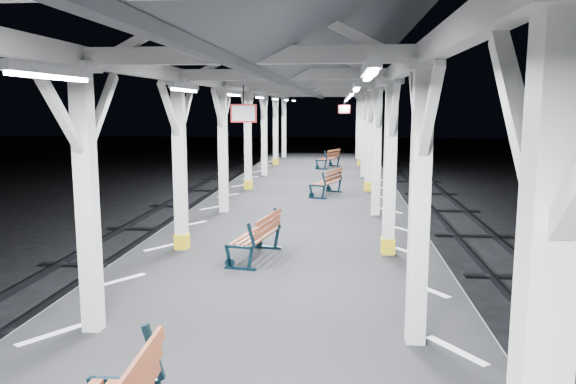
# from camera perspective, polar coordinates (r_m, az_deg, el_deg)

# --- Properties ---
(ground) EXTENTS (120.00, 120.00, 0.00)m
(ground) POSITION_cam_1_polar(r_m,az_deg,el_deg) (9.38, -1.78, -15.22)
(ground) COLOR black
(ground) RESTS_ON ground
(platform) EXTENTS (6.00, 50.00, 1.00)m
(platform) POSITION_cam_1_polar(r_m,az_deg,el_deg) (9.18, -1.80, -12.37)
(platform) COLOR black
(platform) RESTS_ON ground
(hazard_stripes_left) EXTENTS (1.00, 48.00, 0.01)m
(hazard_stripes_left) POSITION_cam_1_polar(r_m,az_deg,el_deg) (9.62, -16.62, -8.57)
(hazard_stripes_left) COLOR silver
(hazard_stripes_left) RESTS_ON platform
(hazard_stripes_right) EXTENTS (1.00, 48.00, 0.01)m
(hazard_stripes_right) POSITION_cam_1_polar(r_m,az_deg,el_deg) (9.05, 13.99, -9.56)
(hazard_stripes_right) COLOR silver
(hazard_stripes_right) RESTS_ON platform
(canopy) EXTENTS (5.40, 49.00, 4.65)m
(canopy) POSITION_cam_1_polar(r_m,az_deg,el_deg) (8.59, -1.94, 13.75)
(canopy) COLOR beige
(canopy) RESTS_ON platform
(bench_mid) EXTENTS (0.86, 1.65, 0.85)m
(bench_mid) POSITION_cam_1_polar(r_m,az_deg,el_deg) (10.36, -2.94, -4.41)
(bench_mid) COLOR black
(bench_mid) RESTS_ON platform
(bench_far) EXTENTS (1.03, 1.65, 0.84)m
(bench_far) POSITION_cam_1_polar(r_m,az_deg,el_deg) (17.70, 4.17, 1.07)
(bench_far) COLOR black
(bench_far) RESTS_ON platform
(bench_extra) EXTENTS (1.12, 1.69, 0.86)m
(bench_extra) POSITION_cam_1_polar(r_m,az_deg,el_deg) (25.59, 4.29, 3.46)
(bench_extra) COLOR black
(bench_extra) RESTS_ON platform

